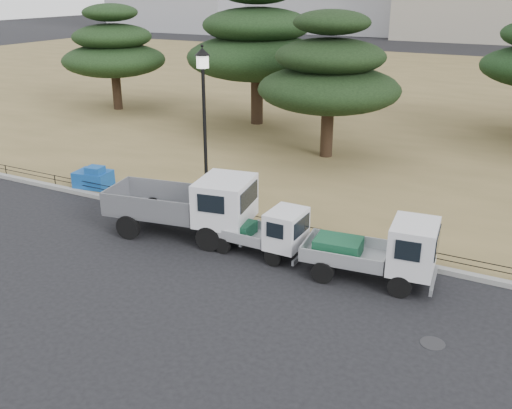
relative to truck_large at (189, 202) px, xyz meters
The scene contains 13 objects.
ground 2.85m from the truck_large, 31.01° to the right, with size 220.00×220.00×0.00m, color black.
lawn 29.38m from the truck_large, 85.68° to the left, with size 120.00×56.00×0.15m, color olive.
curb 2.79m from the truck_large, 29.89° to the left, with size 120.00×0.25×0.16m, color gray.
truck_large is the anchor object (origin of this frame).
truck_kei_front 2.95m from the truck_large, ahead, with size 3.08×1.36×1.62m.
truck_kei_rear 6.61m from the truck_large, ahead, with size 3.85×1.96×1.94m.
street_lamp 3.37m from the truck_large, 100.08° to the left, with size 0.53×0.53×5.94m.
pipe_fence 2.74m from the truck_large, 32.72° to the left, with size 38.00×0.04×0.40m.
tarp_pile 6.43m from the truck_large, 162.36° to the left, with size 1.56×1.24×0.95m.
manhole 9.15m from the truck_large, 16.19° to the right, with size 0.60×0.60×0.01m, color #2D2D30.
pine_west_far 21.68m from the truck_large, 136.98° to the left, with size 6.68×6.68×6.75m.
pine_west_near 16.66m from the truck_large, 109.70° to the left, with size 8.18×8.18×8.18m.
pine_center_left 11.13m from the truck_large, 85.89° to the left, with size 6.74×6.74×6.85m.
Camera 1 is at (8.15, -13.38, 8.07)m, focal length 40.00 mm.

